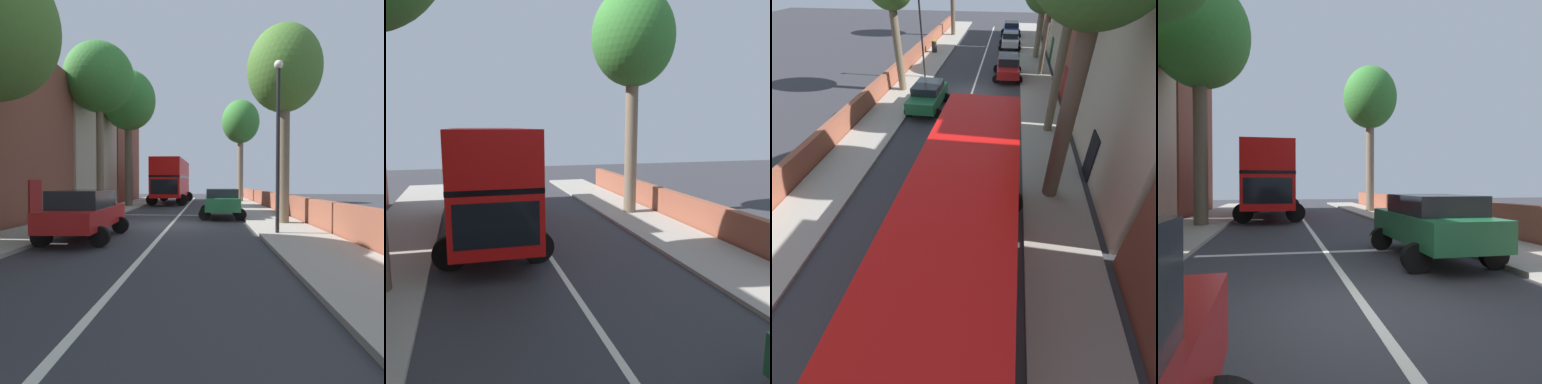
# 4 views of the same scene
# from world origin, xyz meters

# --- Properties ---
(ground_plane) EXTENTS (84.00, 84.00, 0.00)m
(ground_plane) POSITION_xyz_m (0.00, 0.00, 0.00)
(ground_plane) COLOR #333338
(road_centre_line) EXTENTS (0.16, 54.00, 0.01)m
(road_centre_line) POSITION_xyz_m (0.00, 0.00, 0.00)
(road_centre_line) COLOR silver
(road_centre_line) RESTS_ON ground
(sidewalk_left) EXTENTS (2.60, 60.00, 0.12)m
(sidewalk_left) POSITION_xyz_m (-4.90, 0.00, 0.06)
(sidewalk_left) COLOR #9E998E
(sidewalk_left) RESTS_ON ground
(sidewalk_right) EXTENTS (2.60, 60.00, 0.12)m
(sidewalk_right) POSITION_xyz_m (4.90, 0.00, 0.06)
(sidewalk_right) COLOR #9E998E
(sidewalk_right) RESTS_ON ground
(boundary_wall_right) EXTENTS (0.36, 54.00, 1.24)m
(boundary_wall_right) POSITION_xyz_m (6.45, 0.00, 0.62)
(boundary_wall_right) COLOR brown
(boundary_wall_right) RESTS_ON ground
(double_decker_bus) EXTENTS (3.67, 10.09, 4.06)m
(double_decker_bus) POSITION_xyz_m (-1.70, 15.93, 2.35)
(double_decker_bus) COLOR red
(double_decker_bus) RESTS_ON ground
(parked_car_red_left_0) EXTENTS (2.52, 4.51, 1.71)m
(parked_car_red_left_0) POSITION_xyz_m (-2.50, -4.14, 0.96)
(parked_car_red_left_0) COLOR #AD1919
(parked_car_red_left_0) RESTS_ON ground
(parked_car_green_right_1) EXTENTS (2.52, 4.31, 1.63)m
(parked_car_green_right_1) POSITION_xyz_m (2.50, 3.12, 0.94)
(parked_car_green_right_1) COLOR #1E6038
(parked_car_green_right_1) RESTS_ON ground
(street_tree_left_0) EXTENTS (4.41, 4.41, 10.89)m
(street_tree_left_0) POSITION_xyz_m (-4.70, 11.23, 8.47)
(street_tree_left_0) COLOR brown
(street_tree_left_0) RESTS_ON sidewalk_left
(street_tree_right_1) EXTENTS (3.73, 3.73, 10.07)m
(street_tree_right_1) POSITION_xyz_m (4.96, 18.02, 7.88)
(street_tree_right_1) COLOR #7A6B56
(street_tree_right_1) RESTS_ON sidewalk_right
(street_tree_left_4) EXTENTS (4.33, 4.33, 10.61)m
(street_tree_left_4) POSITION_xyz_m (-5.08, 5.30, 8.47)
(street_tree_left_4) COLOR brown
(street_tree_left_4) RESTS_ON sidewalk_left
(street_tree_right_5) EXTENTS (3.37, 3.37, 9.01)m
(street_tree_right_5) POSITION_xyz_m (5.21, 0.12, 7.02)
(street_tree_right_5) COLOR brown
(street_tree_right_5) RESTS_ON sidewalk_right
(lamppost_right) EXTENTS (0.32, 0.32, 6.31)m
(lamppost_right) POSITION_xyz_m (4.30, -3.00, 3.81)
(lamppost_right) COLOR black
(lamppost_right) RESTS_ON sidewalk_right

